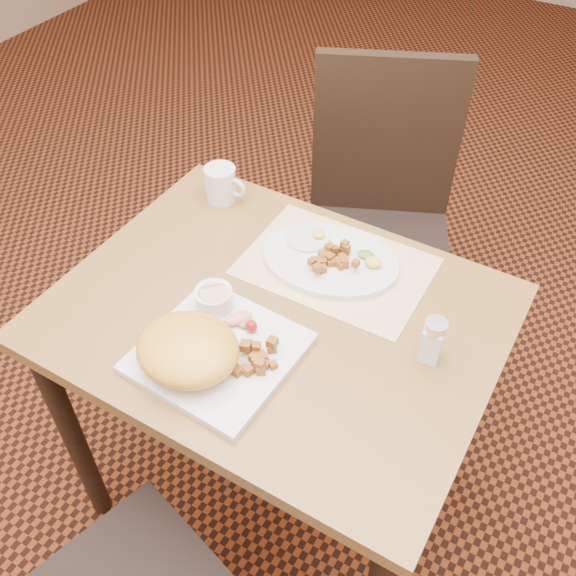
{
  "coord_description": "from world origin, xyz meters",
  "views": [
    {
      "loc": [
        0.48,
        -0.76,
        1.72
      ],
      "look_at": [
        0.02,
        0.01,
        0.82
      ],
      "focal_mm": 40.0,
      "sensor_mm": 36.0,
      "label": 1
    }
  ],
  "objects_px": {
    "table": "(276,345)",
    "plate_square": "(218,353)",
    "chair_far": "(380,212)",
    "plate_oval": "(330,260)",
    "coffee_mug": "(221,184)",
    "salt_shaker": "(433,340)"
  },
  "relations": [
    {
      "from": "table",
      "to": "chair_far",
      "type": "distance_m",
      "value": 0.67
    },
    {
      "from": "table",
      "to": "coffee_mug",
      "type": "height_order",
      "value": "coffee_mug"
    },
    {
      "from": "table",
      "to": "chair_far",
      "type": "bearing_deg",
      "value": 93.98
    },
    {
      "from": "table",
      "to": "plate_square",
      "type": "bearing_deg",
      "value": -101.83
    },
    {
      "from": "table",
      "to": "salt_shaker",
      "type": "distance_m",
      "value": 0.36
    },
    {
      "from": "table",
      "to": "salt_shaker",
      "type": "height_order",
      "value": "salt_shaker"
    },
    {
      "from": "chair_far",
      "to": "plate_square",
      "type": "distance_m",
      "value": 0.85
    },
    {
      "from": "coffee_mug",
      "to": "plate_square",
      "type": "bearing_deg",
      "value": -56.27
    },
    {
      "from": "plate_square",
      "to": "table",
      "type": "bearing_deg",
      "value": 78.17
    },
    {
      "from": "plate_oval",
      "to": "table",
      "type": "bearing_deg",
      "value": -99.6
    },
    {
      "from": "plate_square",
      "to": "plate_oval",
      "type": "bearing_deg",
      "value": 79.36
    },
    {
      "from": "salt_shaker",
      "to": "coffee_mug",
      "type": "bearing_deg",
      "value": 161.11
    },
    {
      "from": "plate_square",
      "to": "plate_oval",
      "type": "height_order",
      "value": "plate_oval"
    },
    {
      "from": "plate_square",
      "to": "coffee_mug",
      "type": "xyz_separation_m",
      "value": [
        -0.28,
        0.42,
        0.04
      ]
    },
    {
      "from": "chair_far",
      "to": "plate_oval",
      "type": "bearing_deg",
      "value": 74.64
    },
    {
      "from": "plate_oval",
      "to": "plate_square",
      "type": "bearing_deg",
      "value": -100.64
    },
    {
      "from": "table",
      "to": "coffee_mug",
      "type": "xyz_separation_m",
      "value": [
        -0.31,
        0.26,
        0.15
      ]
    },
    {
      "from": "table",
      "to": "plate_oval",
      "type": "xyz_separation_m",
      "value": [
        0.03,
        0.18,
        0.12
      ]
    },
    {
      "from": "chair_far",
      "to": "table",
      "type": "bearing_deg",
      "value": 69.54
    },
    {
      "from": "chair_far",
      "to": "coffee_mug",
      "type": "relative_size",
      "value": 8.88
    },
    {
      "from": "plate_oval",
      "to": "coffee_mug",
      "type": "height_order",
      "value": "coffee_mug"
    },
    {
      "from": "chair_far",
      "to": "plate_oval",
      "type": "distance_m",
      "value": 0.53
    }
  ]
}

